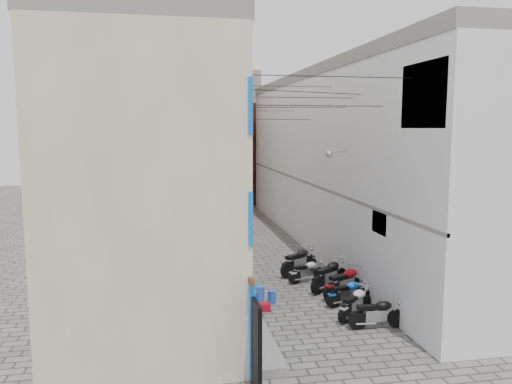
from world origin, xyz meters
TOP-DOWN VIEW (x-y plane):
  - ground at (0.00, 0.00)m, footprint 90.00×90.00m
  - plinth at (-2.05, 13.00)m, footprint 0.90×26.00m
  - building_left at (-4.98, 12.95)m, footprint 5.10×27.00m
  - building_right at (5.00, 13.00)m, footprint 5.94×26.00m
  - building_far_brick_left at (-2.00, 28.00)m, footprint 6.00×6.00m
  - building_far_brick_right at (3.00, 30.00)m, footprint 5.00×6.00m
  - building_far_concrete at (0.00, 34.00)m, footprint 8.00×5.00m
  - far_shopfront at (0.00, 25.20)m, footprint 2.00×0.30m
  - overhead_wires at (0.00, 7.64)m, footprint 5.80×13.02m
  - motorcycle_a at (1.81, 2.43)m, footprint 1.87×0.72m
  - motorcycle_b at (1.49, 3.38)m, footprint 1.84×1.60m
  - motorcycle_c at (1.68, 4.48)m, footprint 1.81×0.87m
  - motorcycle_d at (1.90, 5.33)m, footprint 2.21×1.51m
  - motorcycle_e at (1.60, 6.25)m, footprint 2.16×1.84m
  - motorcycle_f at (1.03, 7.30)m, footprint 1.77×0.99m
  - motorcycle_g at (1.00, 8.41)m, footprint 2.17×1.79m
  - person_a at (-2.20, 1.62)m, footprint 0.49×0.63m
  - person_b at (-1.93, 7.56)m, footprint 0.68×0.87m
  - water_jug_near at (-0.87, 5.19)m, footprint 0.35×0.35m
  - water_jug_far at (-1.27, 5.44)m, footprint 0.38×0.38m
  - red_crate at (-1.29, 4.52)m, footprint 0.44×0.34m

SIDE VIEW (x-z plane):
  - ground at x=0.00m, z-range 0.00..0.00m
  - plinth at x=-2.05m, z-range 0.00..0.25m
  - red_crate at x=-1.29m, z-range 0.00..0.26m
  - water_jug_near at x=-0.87m, z-range 0.00..0.46m
  - water_jug_far at x=-1.27m, z-range 0.00..0.57m
  - motorcycle_f at x=1.03m, z-range 0.00..0.98m
  - motorcycle_c at x=1.68m, z-range 0.00..1.01m
  - motorcycle_a at x=1.81m, z-range 0.00..1.06m
  - motorcycle_b at x=1.49m, z-range 0.00..1.08m
  - motorcycle_d at x=1.90m, z-range 0.00..1.23m
  - motorcycle_g at x=1.00m, z-range 0.00..1.25m
  - motorcycle_e at x=1.60m, z-range 0.00..1.26m
  - person_a at x=-2.20m, z-range 0.25..1.79m
  - person_b at x=-1.93m, z-range 0.25..2.01m
  - far_shopfront at x=0.00m, z-range 0.00..2.40m
  - building_far_brick_right at x=3.00m, z-range 0.00..8.00m
  - building_left at x=-4.98m, z-range 0.00..9.00m
  - building_right at x=5.00m, z-range 0.01..9.01m
  - building_far_brick_left at x=-2.00m, z-range 0.00..10.00m
  - building_far_concrete at x=0.00m, z-range 0.00..11.00m
  - overhead_wires at x=0.00m, z-range 6.46..7.79m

